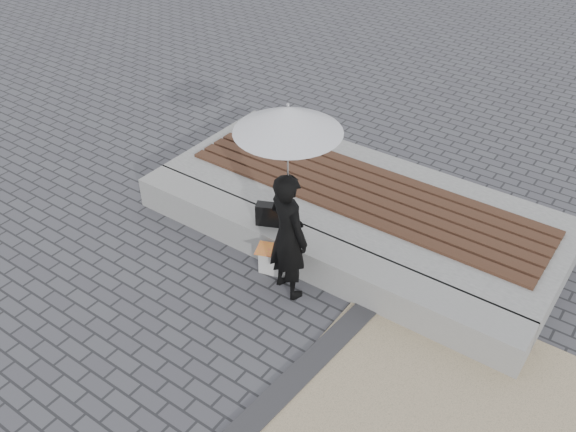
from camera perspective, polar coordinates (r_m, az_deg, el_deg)
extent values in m
plane|color=#48484D|center=(6.30, -6.38, -12.52)|extent=(80.00, 80.00, 0.00)
cube|color=#323234|center=(5.74, -3.82, -18.77)|extent=(0.61, 5.20, 0.04)
cube|color=#969691|center=(7.07, 1.98, -3.55)|extent=(5.00, 0.45, 0.40)
cube|color=#9E9D99|center=(7.90, 6.83, 1.00)|extent=(5.00, 2.00, 0.40)
imported|color=black|center=(6.44, 0.00, -1.82)|extent=(0.63, 0.51, 1.49)
cylinder|color=#ACACB1|center=(6.04, 0.00, 3.43)|extent=(0.02, 0.02, 1.03)
cone|color=silver|center=(5.72, 0.00, 8.87)|extent=(1.03, 1.03, 0.25)
sphere|color=#ACACB1|center=(5.66, 0.00, 10.17)|extent=(0.03, 0.03, 0.03)
cube|color=black|center=(7.11, -1.43, 0.12)|extent=(0.40, 0.28, 0.27)
cube|color=silver|center=(7.02, -1.24, -4.08)|extent=(0.37, 0.23, 0.36)
cube|color=red|center=(6.87, -1.51, -3.12)|extent=(0.41, 0.35, 0.01)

